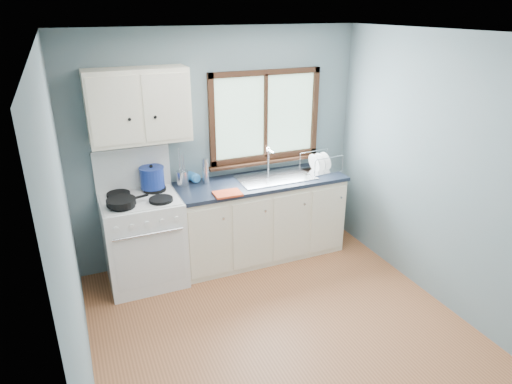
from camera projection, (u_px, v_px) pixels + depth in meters
name	position (u px, v px, depth m)	size (l,w,h in m)	color
floor	(292.00, 343.00, 3.92)	(3.20, 3.60, 0.02)	#A36139
ceiling	(303.00, 34.00, 2.96)	(3.20, 3.60, 0.02)	white
wall_back	(219.00, 147.00, 4.98)	(3.20, 0.02, 2.50)	slate
wall_front	(500.00, 376.00, 1.90)	(3.20, 0.02, 2.50)	slate
wall_left	(69.00, 252.00, 2.85)	(0.02, 3.60, 2.50)	slate
wall_right	(458.00, 180.00, 4.02)	(0.02, 3.60, 2.50)	slate
gas_range	(144.00, 238.00, 4.63)	(0.76, 0.69, 1.36)	white
base_cabinets	(260.00, 222.00, 5.15)	(1.85, 0.60, 0.88)	#F3E9CB
countertop	(261.00, 182.00, 4.97)	(1.89, 0.64, 0.04)	black
sink	(275.00, 183.00, 5.05)	(0.84, 0.46, 0.44)	silver
window	(265.00, 123.00, 5.05)	(1.36, 0.10, 1.03)	#9EC6A8
upper_cabinets	(138.00, 106.00, 4.30)	(0.95, 0.35, 0.70)	#F3E9CB
skillet	(122.00, 202.00, 4.24)	(0.43, 0.34, 0.05)	black
stockpot	(152.00, 177.00, 4.61)	(0.31, 0.31, 0.25)	navy
utensil_crock	(183.00, 178.00, 4.78)	(0.15, 0.15, 0.40)	silver
thermos	(206.00, 171.00, 4.81)	(0.07, 0.07, 0.28)	silver
soap_bottle	(197.00, 172.00, 4.81)	(0.11, 0.11, 0.27)	#317FC5
dish_towel	(228.00, 194.00, 4.58)	(0.28, 0.20, 0.02)	#D94923
dish_rack	(320.00, 166.00, 5.23)	(0.44, 0.35, 0.21)	silver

